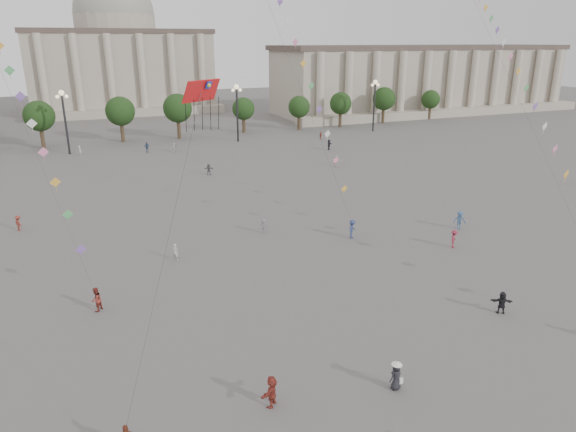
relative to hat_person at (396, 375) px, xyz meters
name	(u,v)px	position (x,y,z in m)	size (l,w,h in m)	color
ground	(345,352)	(-0.88, 4.15, -0.86)	(360.00, 360.00, 0.00)	#555250
hall_east	(423,79)	(74.12, 98.05, 7.57)	(84.00, 26.22, 17.20)	#A79E8C
hall_central	(119,56)	(-0.88, 133.37, 13.37)	(48.30, 34.30, 35.50)	#A79E8C
tree_row	(150,112)	(-0.88, 82.15, 4.53)	(137.12, 5.12, 8.00)	#382A1C
lamp_post_mid_west	(64,110)	(-15.88, 74.15, 6.49)	(2.00, 0.90, 10.65)	#262628
lamp_post_mid_east	(237,102)	(14.12, 74.15, 6.49)	(2.00, 0.90, 10.65)	#262628
lamp_post_far_east	(375,96)	(44.12, 74.15, 6.49)	(2.00, 0.90, 10.65)	#262628
person_crowd_0	(147,147)	(-3.49, 70.36, 0.03)	(1.05, 0.44, 1.79)	navy
person_crowd_3	(502,303)	(11.67, 4.20, -0.03)	(1.53, 0.49, 1.65)	black
person_crowd_4	(174,147)	(0.98, 69.06, -0.05)	(1.50, 0.48, 1.62)	silver
person_crowd_6	(264,226)	(1.60, 25.71, -0.11)	(0.97, 0.56, 1.50)	slate
person_crowd_7	(336,161)	(21.82, 48.53, 0.01)	(1.61, 0.51, 1.74)	silver
person_crowd_8	(454,239)	(16.69, 15.32, 0.00)	(1.11, 0.64, 1.72)	maroon
person_crowd_9	(329,145)	(26.60, 60.32, 0.05)	(1.70, 0.54, 1.83)	black
person_crowd_10	(80,151)	(-14.23, 72.15, -0.02)	(0.61, 0.40, 1.68)	silver
person_crowd_12	(209,169)	(2.50, 51.07, -0.05)	(1.50, 0.48, 1.61)	slate
person_crowd_13	(175,252)	(-7.83, 22.47, -0.10)	(0.55, 0.36, 1.52)	#B6B6B1
person_crowd_14	(460,220)	(20.53, 19.10, 0.11)	(1.25, 0.72, 1.93)	#37547B
person_crowd_17	(19,223)	(-21.11, 36.03, -0.07)	(1.02, 0.58, 1.57)	maroon
person_crowd_19	(321,135)	(29.71, 70.03, -0.12)	(0.87, 0.36, 1.49)	#993529
tourist_2	(272,391)	(-6.84, 1.37, 0.03)	(1.65, 0.53, 1.78)	maroon
kite_flyer_0	(96,300)	(-14.78, 15.59, 0.04)	(0.88, 0.68, 1.80)	maroon
kite_flyer_1	(352,229)	(9.11, 21.05, 0.09)	(1.23, 0.71, 1.90)	navy
hat_person	(396,375)	(0.00, 0.00, 0.00)	(0.89, 0.69, 1.69)	black
dragon_kite	(201,108)	(-9.00, 4.65, 14.46)	(3.71, 2.89, 15.99)	red
kite_train_east	(494,30)	(29.27, 26.82, 18.63)	(25.95, 52.72, 68.81)	#3F3F3F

